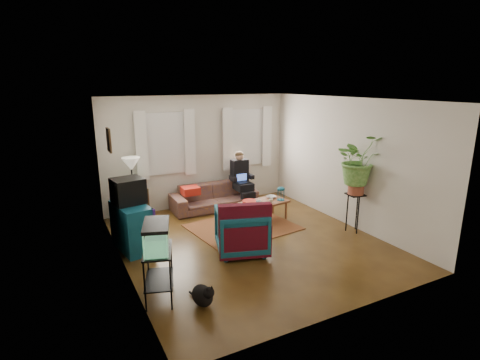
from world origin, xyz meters
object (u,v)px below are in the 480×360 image
coffee_table (264,211)px  plant_stand (354,213)px  sofa (214,193)px  aquarium_stand (159,274)px  side_table (134,204)px  dresser (132,227)px  armchair (241,228)px

coffee_table → plant_stand: (1.26, -1.34, 0.18)m
sofa → coffee_table: sofa is taller
sofa → plant_stand: size_ratio=2.55×
sofa → aquarium_stand: 3.81m
side_table → dresser: bearing=-103.4°
dresser → coffee_table: bearing=-6.2°
plant_stand → coffee_table: bearing=133.1°
sofa → coffee_table: bearing=-60.6°
plant_stand → dresser: bearing=163.7°
side_table → dresser: (-0.34, -1.42, 0.05)m
sofa → plant_stand: bearing=-52.2°
coffee_table → plant_stand: size_ratio=1.31×
sofa → dresser: 2.55m
aquarium_stand → armchair: armchair is taller
aquarium_stand → armchair: bearing=43.8°
sofa → dresser: (-2.16, -1.35, 0.03)m
plant_stand → armchair: bearing=175.0°
coffee_table → dresser: bearing=174.1°
armchair → coffee_table: size_ratio=0.85×
side_table → coffee_table: side_table is taller
dresser → armchair: size_ratio=1.07×
armchair → aquarium_stand: bearing=42.7°
armchair → plant_stand: size_ratio=1.12×
aquarium_stand → plant_stand: (4.07, 0.59, 0.02)m
aquarium_stand → dresser: bearing=108.0°
side_table → coffee_table: bearing=-27.1°
sofa → side_table: (-1.82, 0.07, -0.02)m
side_table → dresser: dresser is taller
armchair → plant_stand: armchair is taller
armchair → coffee_table: bearing=-117.9°
sofa → armchair: bearing=-101.1°
side_table → plant_stand: plant_stand is taller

